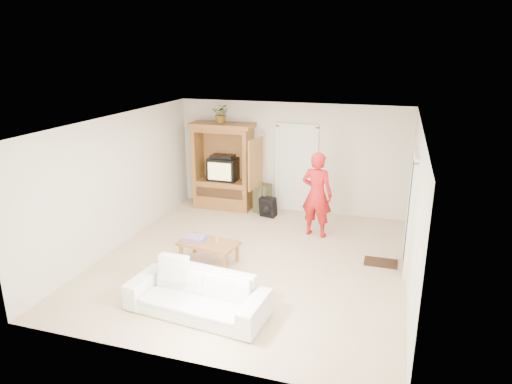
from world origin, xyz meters
TOP-DOWN VIEW (x-y plane):
  - floor at (0.00, 0.00)m, footprint 6.00×6.00m
  - ceiling at (0.00, 0.00)m, footprint 6.00×6.00m
  - wall_back at (0.00, 3.00)m, footprint 5.50×0.00m
  - wall_front at (0.00, -3.00)m, footprint 5.50×0.00m
  - wall_left at (-2.75, 0.00)m, footprint 0.00×6.00m
  - wall_right at (2.75, 0.00)m, footprint 0.00×6.00m
  - armoire at (-1.58, 2.66)m, footprint 1.82×1.14m
  - door_back at (0.15, 2.97)m, footprint 0.85×0.05m
  - doorway_right at (2.73, 0.60)m, footprint 0.05×0.90m
  - framed_picture at (2.73, 1.90)m, footprint 0.03×0.60m
  - doormat at (2.30, 0.60)m, footprint 0.60×0.40m
  - plant at (-1.60, 2.63)m, footprint 0.43×0.38m
  - man at (0.90, 1.55)m, footprint 0.73×0.55m
  - sofa at (-0.25, -1.93)m, footprint 2.19×1.04m
  - coffee_table at (-0.75, -0.29)m, footprint 1.15×0.74m
  - towel at (-1.02, -0.29)m, footprint 0.38×0.28m
  - candle at (-0.60, -0.25)m, footprint 0.08×0.08m
  - backpack_black at (-0.36, 2.32)m, footprint 0.41×0.29m
  - backpack_olive at (-0.56, 2.56)m, footprint 0.45×0.38m

SIDE VIEW (x-z plane):
  - floor at x=0.00m, z-range 0.00..0.00m
  - doormat at x=2.30m, z-range 0.00..0.02m
  - backpack_black at x=-0.36m, z-range 0.00..0.45m
  - sofa at x=-0.25m, z-range 0.00..0.62m
  - coffee_table at x=-0.75m, z-range 0.15..0.55m
  - backpack_olive at x=-0.56m, z-range 0.00..0.71m
  - towel at x=-1.02m, z-range 0.40..0.48m
  - candle at x=-0.60m, z-range 0.40..0.50m
  - man at x=0.90m, z-range 0.00..1.80m
  - armoire at x=-1.58m, z-range -0.14..1.96m
  - door_back at x=0.15m, z-range 0.00..2.04m
  - doorway_right at x=2.73m, z-range 0.00..2.04m
  - wall_back at x=0.00m, z-range -1.45..4.05m
  - wall_front at x=0.00m, z-range -1.45..4.05m
  - wall_left at x=-2.75m, z-range -1.70..4.30m
  - wall_right at x=2.75m, z-range -1.70..4.30m
  - framed_picture at x=2.73m, z-range 1.36..1.84m
  - plant at x=-1.60m, z-range 2.10..2.55m
  - ceiling at x=0.00m, z-range 2.60..2.60m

